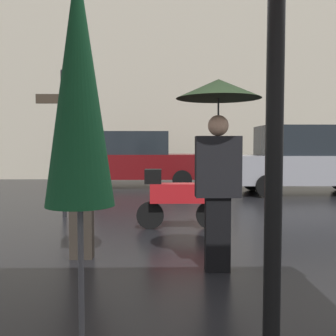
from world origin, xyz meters
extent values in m
cylinder|color=black|center=(-0.10, -0.66, 1.38)|extent=(0.09, 0.09, 2.76)
cylinder|color=#4C4C51|center=(-1.16, -0.24, 0.55)|extent=(0.04, 0.04, 0.99)
cone|color=#144C28|center=(-1.16, -0.24, 1.78)|extent=(0.42, 0.42, 1.49)
cube|color=black|center=(-0.04, 1.70, 0.42)|extent=(0.27, 0.17, 0.84)
cube|color=black|center=(-0.04, 1.70, 1.17)|extent=(0.50, 0.22, 0.68)
sphere|color=tan|center=(-0.04, 1.70, 1.63)|extent=(0.23, 0.23, 0.23)
cylinder|color=black|center=(-0.04, 1.70, 1.77)|extent=(0.02, 0.02, 0.30)
cone|color=black|center=(-0.04, 1.70, 2.03)|extent=(0.94, 0.94, 0.21)
cube|color=#2A241E|center=(-1.66, 2.21, 0.42)|extent=(0.28, 0.18, 0.85)
cube|color=#473D33|center=(-1.66, 2.21, 1.19)|extent=(0.51, 0.23, 0.69)
sphere|color=#936B4C|center=(-1.66, 2.21, 1.65)|extent=(0.23, 0.23, 0.23)
cube|color=brown|center=(-1.43, 2.21, 1.09)|extent=(0.12, 0.24, 0.28)
cylinder|color=black|center=(0.14, 3.90, 0.23)|extent=(0.46, 0.09, 0.46)
cylinder|color=black|center=(-0.86, 3.90, 0.23)|extent=(0.46, 0.09, 0.46)
cube|color=red|center=(-0.36, 3.90, 0.61)|extent=(1.01, 0.32, 0.32)
cube|color=black|center=(-0.81, 3.90, 0.89)|extent=(0.28, 0.28, 0.24)
cylinder|color=black|center=(0.09, 3.90, 0.96)|extent=(0.06, 0.06, 0.55)
cube|color=#590C0F|center=(-1.42, 10.65, 0.71)|extent=(4.33, 1.89, 0.80)
cube|color=black|center=(-1.64, 10.65, 1.49)|extent=(2.38, 1.74, 0.76)
cylinder|color=black|center=(-0.01, 11.60, 0.31)|extent=(0.63, 0.18, 0.63)
cylinder|color=black|center=(-0.01, 9.70, 0.31)|extent=(0.63, 0.18, 0.63)
cylinder|color=black|center=(-2.83, 11.60, 0.31)|extent=(0.63, 0.18, 0.63)
cylinder|color=black|center=(-2.83, 9.70, 0.31)|extent=(0.63, 0.18, 0.63)
cube|color=gray|center=(3.57, 8.60, 0.72)|extent=(4.30, 1.67, 0.81)
cube|color=black|center=(3.35, 8.60, 1.55)|extent=(2.36, 1.54, 0.85)
cylinder|color=black|center=(2.17, 9.44, 0.31)|extent=(0.62, 0.18, 0.62)
cylinder|color=black|center=(2.17, 7.77, 0.31)|extent=(0.62, 0.18, 0.62)
cylinder|color=black|center=(-2.58, 5.01, 1.43)|extent=(0.08, 0.08, 2.86)
cube|color=#33281E|center=(-2.30, 5.01, 2.61)|extent=(0.56, 0.04, 0.18)
cube|color=#33281E|center=(-2.84, 5.01, 2.31)|extent=(0.52, 0.04, 0.18)
camera|label=1|loc=(-0.66, -2.58, 1.41)|focal=41.49mm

